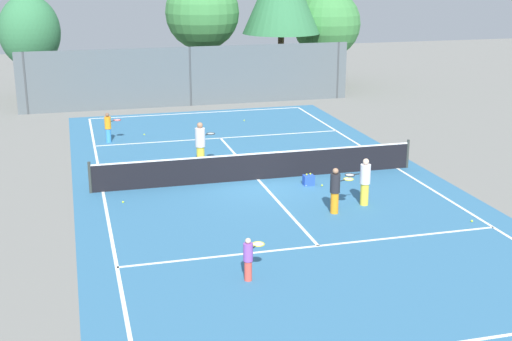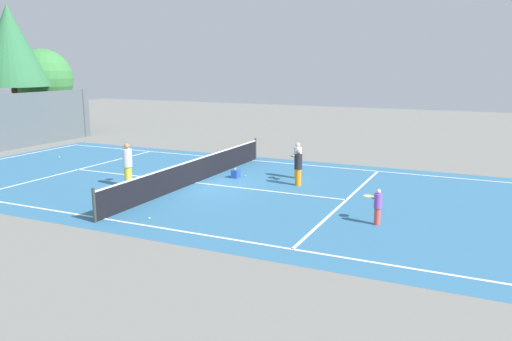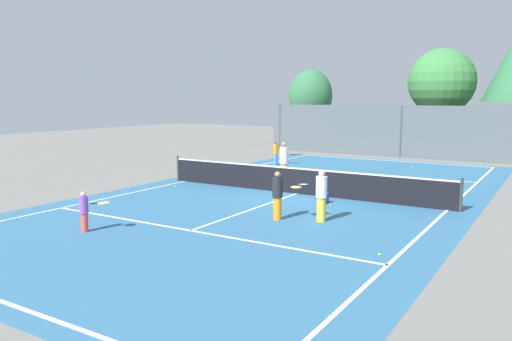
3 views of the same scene
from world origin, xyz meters
The scene contains 18 objects.
ground_plane centered at (0.00, 0.00, 0.00)m, with size 80.00×80.00×0.00m, color slate.
court_surface centered at (0.00, 0.00, 0.00)m, with size 13.00×25.00×0.01m.
tennis_net centered at (0.00, 0.00, 0.51)m, with size 11.90×0.10×1.10m.
perimeter_fence centered at (0.00, 14.00, 1.60)m, with size 18.00×0.12×3.20m.
tree_0 centered at (1.46, 17.86, 4.69)m, with size 4.33×4.33×6.87m.
tree_2 centered at (-8.28, 18.40, 3.78)m, with size 3.38×3.11×5.83m.
player_0 centered at (-1.69, 2.09, 0.91)m, with size 0.90×0.76×1.76m.
player_1 centered at (-4.84, 6.96, 0.68)m, with size 0.80×0.70×1.30m.
player_2 centered at (-2.39, -7.97, 0.59)m, with size 0.71×0.73×1.12m.
player_3 centered at (2.59, -3.54, 0.80)m, with size 0.91×0.42×1.56m.
player_4 centered at (1.41, -4.01, 0.76)m, with size 0.89×0.56×1.47m.
ball_crate centered at (1.55, -1.08, 0.18)m, with size 0.38×0.28×0.43m.
tennis_ball_0 centered at (1.42, -1.20, 0.03)m, with size 0.07×0.07×0.07m, color #CCE533.
tennis_ball_1 centered at (1.96, -1.35, 0.03)m, with size 0.07×0.07×0.07m, color #CCE533.
tennis_ball_2 centered at (5.13, -5.84, 0.03)m, with size 0.07×0.07×0.07m, color #CCE533.
tennis_ball_3 centered at (1.88, 9.53, 0.03)m, with size 0.07×0.07×0.07m, color #CCE533.
tennis_ball_4 centered at (-4.93, -1.33, 0.03)m, with size 0.07×0.07×0.07m, color #CCE533.
tennis_ball_5 centered at (-3.22, 7.86, 0.03)m, with size 0.07×0.07×0.07m, color #CCE533.
Camera 3 is at (8.59, -16.90, 3.62)m, focal length 35.21 mm.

